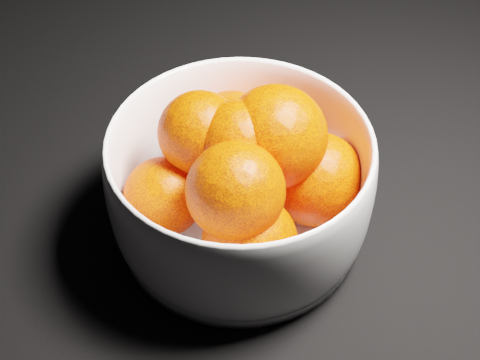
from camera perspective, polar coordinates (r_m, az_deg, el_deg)
ground at (r=0.69m, az=16.77°, el=5.94°), size 3.00×3.00×0.00m
bowl at (r=0.52m, az=0.00°, el=-0.38°), size 0.21×0.21×0.10m
orange_pile at (r=0.51m, az=0.57°, el=1.16°), size 0.17×0.17×0.12m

